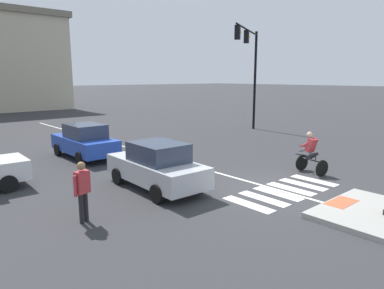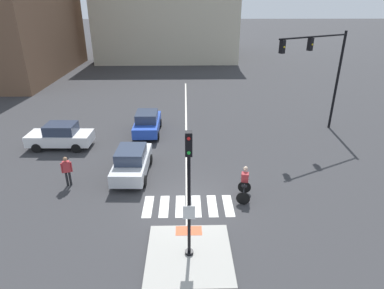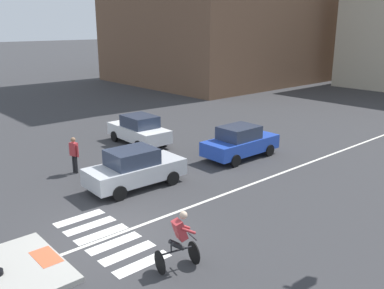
% 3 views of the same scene
% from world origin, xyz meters
% --- Properties ---
extents(ground_plane, '(300.00, 300.00, 0.00)m').
position_xyz_m(ground_plane, '(0.00, 0.00, 0.00)').
color(ground_plane, '#333335').
extents(traffic_island, '(3.24, 3.36, 0.15)m').
position_xyz_m(traffic_island, '(0.00, -3.72, 0.07)').
color(traffic_island, '#A3A099').
rests_on(traffic_island, ground).
extents(tactile_pad_front, '(1.10, 0.60, 0.01)m').
position_xyz_m(tactile_pad_front, '(0.00, -2.39, 0.15)').
color(tactile_pad_front, '#DB5B38').
rests_on(tactile_pad_front, traffic_island).
extents(signal_pole, '(0.44, 0.38, 5.02)m').
position_xyz_m(signal_pole, '(0.00, -3.73, 3.17)').
color(signal_pole, black).
rests_on(signal_pole, traffic_island).
extents(crosswalk_stripe_a, '(0.44, 1.80, 0.01)m').
position_xyz_m(crosswalk_stripe_a, '(-1.92, -0.40, 0.00)').
color(crosswalk_stripe_a, silver).
rests_on(crosswalk_stripe_a, ground).
extents(crosswalk_stripe_b, '(0.44, 1.80, 0.01)m').
position_xyz_m(crosswalk_stripe_b, '(-1.15, -0.40, 0.00)').
color(crosswalk_stripe_b, silver).
rests_on(crosswalk_stripe_b, ground).
extents(crosswalk_stripe_c, '(0.44, 1.80, 0.01)m').
position_xyz_m(crosswalk_stripe_c, '(-0.38, -0.40, 0.00)').
color(crosswalk_stripe_c, silver).
rests_on(crosswalk_stripe_c, ground).
extents(crosswalk_stripe_d, '(0.44, 1.80, 0.01)m').
position_xyz_m(crosswalk_stripe_d, '(0.38, -0.40, 0.00)').
color(crosswalk_stripe_d, silver).
rests_on(crosswalk_stripe_d, ground).
extents(crosswalk_stripe_e, '(0.44, 1.80, 0.01)m').
position_xyz_m(crosswalk_stripe_e, '(1.15, -0.40, 0.00)').
color(crosswalk_stripe_e, silver).
rests_on(crosswalk_stripe_e, ground).
extents(crosswalk_stripe_f, '(0.44, 1.80, 0.01)m').
position_xyz_m(crosswalk_stripe_f, '(1.92, -0.40, 0.00)').
color(crosswalk_stripe_f, silver).
rests_on(crosswalk_stripe_f, ground).
extents(lane_centre_line, '(0.14, 28.00, 0.01)m').
position_xyz_m(lane_centre_line, '(-0.05, 10.00, 0.00)').
color(lane_centre_line, silver).
rests_on(lane_centre_line, ground).
extents(traffic_light_mast, '(5.41, 2.96, 7.05)m').
position_xyz_m(traffic_light_mast, '(9.25, 8.88, 4.92)').
color(traffic_light_mast, black).
rests_on(traffic_light_mast, ground).
extents(building_corner_right, '(21.67, 19.36, 11.36)m').
position_xyz_m(building_corner_right, '(-2.80, 44.37, 5.70)').
color(building_corner_right, beige).
rests_on(building_corner_right, ground).
extents(car_white_cross_left, '(4.15, 1.94, 1.64)m').
position_xyz_m(car_white_cross_left, '(-8.31, 6.53, 0.81)').
color(car_white_cross_left, white).
rests_on(car_white_cross_left, ground).
extents(car_blue_westbound_far, '(1.86, 4.11, 1.64)m').
position_xyz_m(car_blue_westbound_far, '(-2.87, 8.91, 0.81)').
color(car_blue_westbound_far, '#2347B7').
rests_on(car_blue_westbound_far, ground).
extents(car_silver_westbound_near, '(1.94, 4.15, 1.64)m').
position_xyz_m(car_silver_westbound_near, '(-3.08, 2.73, 0.81)').
color(car_silver_westbound_near, silver).
rests_on(car_silver_westbound_near, ground).
extents(cyclist, '(0.89, 1.21, 1.68)m').
position_xyz_m(cyclist, '(2.75, 0.26, 0.87)').
color(cyclist, black).
rests_on(cyclist, ground).
extents(pedestrian_at_curb_left, '(0.53, 0.32, 1.67)m').
position_xyz_m(pedestrian_at_curb_left, '(-6.27, 1.63, 0.98)').
color(pedestrian_at_curb_left, black).
rests_on(pedestrian_at_curb_left, ground).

